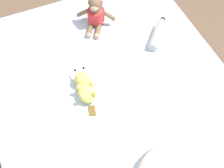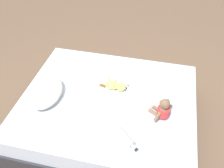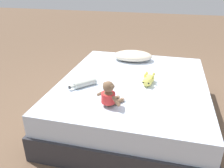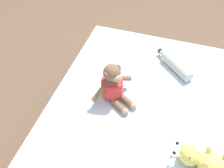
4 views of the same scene
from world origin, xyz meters
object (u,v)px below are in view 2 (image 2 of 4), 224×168
pillow (46,92)px  glass_bottle (125,136)px  bed (108,113)px  plush_yellow_creature (116,86)px  plush_monkey (163,110)px

pillow → glass_bottle: size_ratio=2.09×
pillow → bed: bearing=-79.8°
plush_yellow_creature → bed: bearing=163.4°
plush_monkey → plush_yellow_creature: size_ratio=0.78×
pillow → plush_yellow_creature: 0.74m
bed → glass_bottle: bearing=-149.8°
pillow → glass_bottle: pillow is taller
pillow → plush_monkey: (-0.00, -1.21, 0.04)m
pillow → plush_monkey: size_ratio=2.06×
pillow → plush_yellow_creature: size_ratio=1.61×
plush_yellow_creature → glass_bottle: 0.66m
bed → pillow: bearing=100.2°
bed → pillow: pillow is taller
bed → plush_yellow_creature: (0.16, -0.05, 0.28)m
pillow → plush_yellow_creature: pillow is taller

